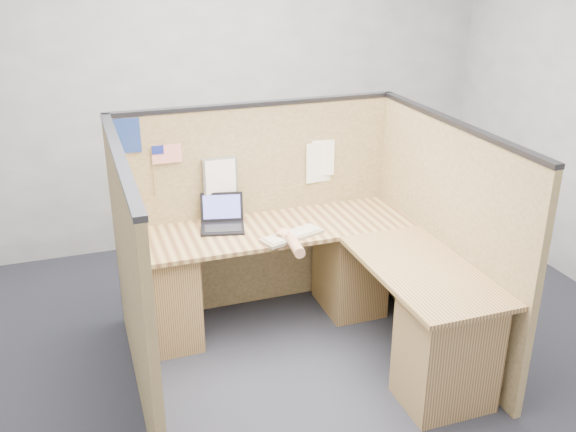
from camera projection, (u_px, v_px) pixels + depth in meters
name	position (u px, v px, depth m)	size (l,w,h in m)	color
floor	(305.00, 373.00, 4.08)	(5.00, 5.00, 0.00)	black
wall_back	(215.00, 87.00, 5.50)	(5.00, 5.00, 0.00)	gray
cubicle_partitions	(283.00, 237.00, 4.15)	(2.06, 1.83, 1.53)	brown
l_desk	(317.00, 293.00, 4.23)	(1.95, 1.75, 0.73)	brown
laptop	(220.00, 219.00, 4.38)	(0.33, 0.34, 0.21)	black
keyboard	(292.00, 235.00, 4.23)	(0.46, 0.28, 0.03)	gray
mouse	(283.00, 236.00, 4.21)	(0.10, 0.06, 0.04)	#BCBCC1
hand_forearm	(291.00, 242.00, 4.09)	(0.11, 0.37, 0.08)	tan
blue_poster	(127.00, 136.00, 4.13)	(0.17, 0.00, 0.23)	navy
american_flag	(164.00, 156.00, 4.24)	(0.20, 0.01, 0.34)	olive
file_holder	(220.00, 179.00, 4.42)	(0.24, 0.05, 0.31)	slate
paper_left	(320.00, 158.00, 4.64)	(0.21, 0.00, 0.27)	white
paper_right	(321.00, 162.00, 4.66)	(0.24, 0.00, 0.30)	white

